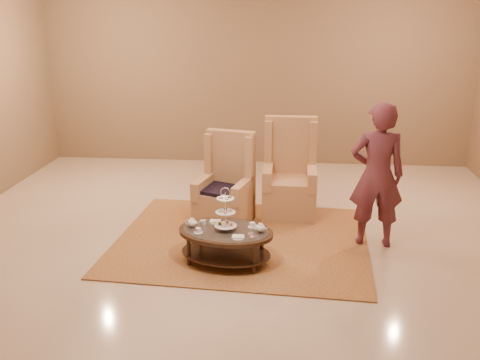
# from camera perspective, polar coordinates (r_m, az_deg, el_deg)

# --- Properties ---
(ground) EXTENTS (8.00, 8.00, 0.00)m
(ground) POSITION_cam_1_polar(r_m,az_deg,el_deg) (6.76, -0.33, -7.21)
(ground) COLOR beige
(ground) RESTS_ON ground
(ceiling) EXTENTS (8.00, 8.00, 0.02)m
(ceiling) POSITION_cam_1_polar(r_m,az_deg,el_deg) (6.76, -0.33, -7.21)
(ceiling) COLOR silver
(ceiling) RESTS_ON ground
(wall_back) EXTENTS (8.00, 0.04, 3.50)m
(wall_back) POSITION_cam_1_polar(r_m,az_deg,el_deg) (10.18, 1.80, 11.49)
(wall_back) COLOR #816446
(wall_back) RESTS_ON ground
(rug) EXTENTS (3.37, 2.87, 0.02)m
(rug) POSITION_cam_1_polar(r_m,az_deg,el_deg) (6.95, 0.20, -6.40)
(rug) COLOR #B07B3E
(rug) RESTS_ON ground
(tea_table) EXTENTS (1.24, 0.96, 0.94)m
(tea_table) POSITION_cam_1_polar(r_m,az_deg,el_deg) (6.24, -1.54, -6.00)
(tea_table) COLOR black
(tea_table) RESTS_ON ground
(armchair_left) EXTENTS (0.84, 0.86, 1.28)m
(armchair_left) POSITION_cam_1_polar(r_m,az_deg,el_deg) (7.37, -1.49, -1.44)
(armchair_left) COLOR tan
(armchair_left) RESTS_ON ground
(armchair_right) EXTENTS (0.75, 0.78, 1.39)m
(armchair_right) POSITION_cam_1_polar(r_m,az_deg,el_deg) (7.77, 5.29, -0.22)
(armchair_right) COLOR tan
(armchair_right) RESTS_ON ground
(person) EXTENTS (0.67, 0.44, 1.83)m
(person) POSITION_cam_1_polar(r_m,az_deg,el_deg) (6.75, 14.40, 0.47)
(person) COLOR #592630
(person) RESTS_ON ground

